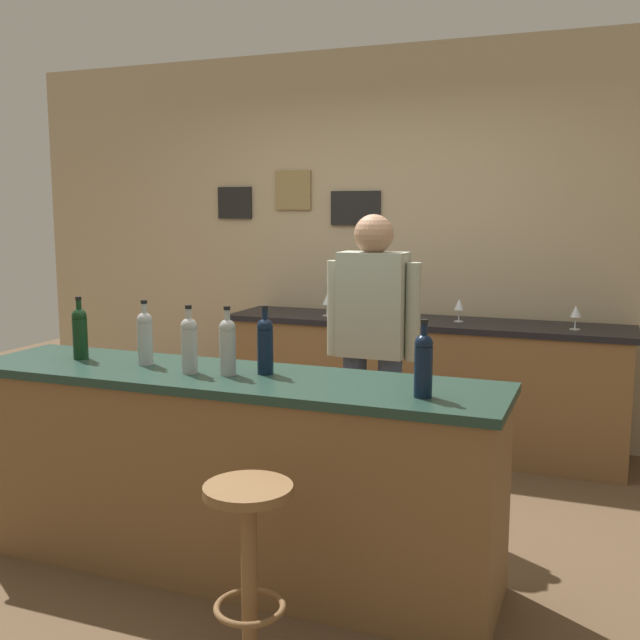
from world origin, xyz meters
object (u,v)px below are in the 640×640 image
object	(u,v)px
wine_glass_b	(459,305)
bar_stool	(249,544)
wine_bottle_b	(145,336)
wine_glass_c	(576,312)
wine_bottle_a	(80,331)
wine_bottle_c	(189,343)
wine_bottle_e	(265,344)
wine_glass_a	(327,300)
wine_bottle_f	(423,363)
wine_bottle_d	(228,345)
coffee_mug	(354,309)
bartender	(373,342)

from	to	relation	value
wine_glass_b	bar_stool	bearing A→B (deg)	-94.77
wine_bottle_b	wine_glass_c	bearing A→B (deg)	46.88
wine_bottle_a	wine_glass_b	bearing A→B (deg)	54.15
wine_bottle_c	wine_bottle_e	xyz separation A→B (m)	(0.32, 0.11, 0.00)
bar_stool	wine_glass_a	xyz separation A→B (m)	(-0.70, 2.62, 0.55)
bar_stool	wine_bottle_f	bearing A→B (deg)	46.84
wine_bottle_a	wine_glass_c	bearing A→B (deg)	41.57
bar_stool	wine_bottle_b	distance (m)	1.24
wine_bottle_a	wine_bottle_b	bearing A→B (deg)	0.10
wine_bottle_d	coffee_mug	distance (m)	2.08
wine_bottle_b	wine_bottle_c	bearing A→B (deg)	-16.11
wine_bottle_a	coffee_mug	bearing A→B (deg)	70.14
wine_bottle_e	wine_glass_c	xyz separation A→B (m)	(1.22, 1.93, -0.05)
wine_bottle_c	wine_bottle_f	xyz separation A→B (m)	(1.07, -0.04, 0.00)
wine_bottle_a	bar_stool	bearing A→B (deg)	-27.83
wine_bottle_f	coffee_mug	bearing A→B (deg)	115.20
wine_bottle_b	wine_glass_a	distance (m)	1.97
wine_bottle_d	wine_bottle_c	bearing A→B (deg)	-171.18
bar_stool	coffee_mug	bearing A→B (deg)	100.86
bartender	wine_glass_a	size ratio (longest dim) A/B	10.45
wine_bottle_c	wine_bottle_f	world-z (taller)	same
wine_bottle_a	wine_bottle_e	size ratio (longest dim) A/B	1.00
wine_glass_b	bartender	bearing A→B (deg)	-102.23
wine_bottle_b	wine_bottle_a	bearing A→B (deg)	-179.90
bar_stool	wine_glass_b	distance (m)	2.74
bartender	wine_glass_b	bearing A→B (deg)	77.77
wine_glass_a	wine_glass_c	size ratio (longest dim) A/B	1.00
wine_bottle_b	wine_bottle_f	world-z (taller)	same
wine_bottle_c	wine_glass_b	size ratio (longest dim) A/B	1.97
bar_stool	wine_bottle_d	distance (m)	0.93
wine_bottle_b	wine_glass_b	world-z (taller)	wine_bottle_b
bartender	wine_bottle_a	bearing A→B (deg)	-144.01
bartender	wine_bottle_c	distance (m)	1.12
wine_bottle_c	wine_glass_a	size ratio (longest dim) A/B	1.97
wine_bottle_d	wine_bottle_e	size ratio (longest dim) A/B	1.00
wine_bottle_d	wine_glass_b	distance (m)	2.17
bartender	wine_glass_c	size ratio (longest dim) A/B	10.45
wine_glass_a	wine_glass_c	bearing A→B (deg)	-0.25
wine_glass_b	coffee_mug	xyz separation A→B (m)	(-0.74, -0.01, -0.06)
bar_stool	wine_bottle_a	xyz separation A→B (m)	(-1.24, 0.65, 0.60)
wine_bottle_c	wine_glass_c	size ratio (longest dim) A/B	1.97
wine_bottle_b	wine_bottle_f	xyz separation A→B (m)	(1.36, -0.13, 0.00)
wine_bottle_f	coffee_mug	size ratio (longest dim) A/B	2.45
wine_glass_c	coffee_mug	bearing A→B (deg)	177.72
wine_bottle_d	coffee_mug	size ratio (longest dim) A/B	2.45
wine_bottle_a	wine_bottle_f	size ratio (longest dim) A/B	1.00
bartender	wine_bottle_e	xyz separation A→B (m)	(-0.23, -0.86, 0.12)
wine_bottle_c	wine_bottle_d	xyz separation A→B (m)	(0.18, 0.03, 0.00)
wine_bottle_d	wine_bottle_f	bearing A→B (deg)	-4.51
wine_bottle_b	coffee_mug	bearing A→B (deg)	80.06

